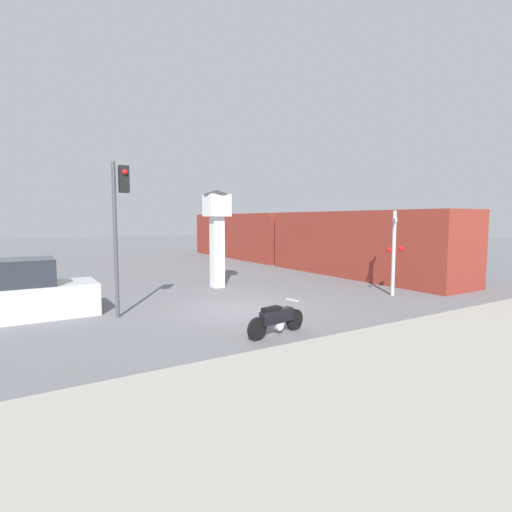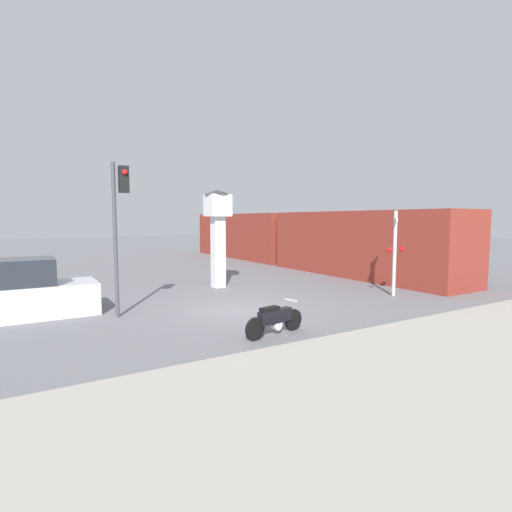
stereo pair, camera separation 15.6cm
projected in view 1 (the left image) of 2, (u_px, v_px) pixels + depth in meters
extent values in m
plane|color=slate|center=(237.00, 310.00, 13.14)|extent=(120.00, 120.00, 0.00)
cube|color=#9E998E|center=(426.00, 382.00, 7.19)|extent=(36.00, 6.00, 0.10)
cylinder|color=black|center=(295.00, 320.00, 10.76)|extent=(0.58, 0.20, 0.57)
cylinder|color=black|center=(257.00, 329.00, 9.84)|extent=(0.58, 0.20, 0.57)
cube|color=black|center=(277.00, 316.00, 10.28)|extent=(1.07, 0.40, 0.34)
cube|color=black|center=(271.00, 309.00, 10.13)|extent=(0.57, 0.31, 0.10)
cylinder|color=silver|center=(278.00, 325.00, 10.33)|extent=(0.30, 0.24, 0.27)
cube|color=silver|center=(292.00, 300.00, 10.64)|extent=(0.13, 0.42, 0.04)
cube|color=white|center=(217.00, 252.00, 17.45)|extent=(0.50, 0.50, 3.11)
cube|color=white|center=(217.00, 205.00, 17.27)|extent=(0.95, 0.95, 0.95)
cylinder|color=white|center=(222.00, 205.00, 16.86)|extent=(0.76, 0.02, 0.76)
cone|color=#333338|center=(217.00, 192.00, 17.21)|extent=(1.14, 1.14, 0.20)
cube|color=maroon|center=(360.00, 244.00, 21.01)|extent=(2.80, 11.74, 3.40)
cube|color=maroon|center=(243.00, 236.00, 31.46)|extent=(2.80, 11.74, 3.40)
cylinder|color=#47474C|center=(115.00, 241.00, 11.95)|extent=(0.12, 0.12, 4.68)
cube|color=black|center=(124.00, 179.00, 11.94)|extent=(0.28, 0.24, 0.80)
sphere|color=red|center=(125.00, 172.00, 11.79)|extent=(0.16, 0.16, 0.16)
cylinder|color=#B7B7BC|center=(394.00, 253.00, 15.51)|extent=(0.14, 0.14, 3.32)
cube|color=white|center=(395.00, 220.00, 15.39)|extent=(0.82, 0.82, 0.14)
sphere|color=red|center=(389.00, 250.00, 15.27)|extent=(0.20, 0.20, 0.20)
sphere|color=red|center=(401.00, 249.00, 15.64)|extent=(0.20, 0.20, 0.20)
cube|color=silver|center=(22.00, 302.00, 12.04)|extent=(4.20, 1.80, 1.00)
cube|color=#262B33|center=(13.00, 273.00, 11.86)|extent=(2.20, 1.66, 0.80)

